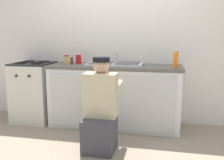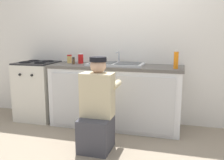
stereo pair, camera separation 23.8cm
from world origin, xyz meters
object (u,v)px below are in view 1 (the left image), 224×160
Objects in this scene: stove_range at (35,91)px; soap_bottle_orange at (176,60)px; condiment_jar at (67,59)px; plumber_person at (100,112)px; soda_cup_red at (79,59)px; spice_bottle_pepper at (72,61)px; sink_double_basin at (115,64)px.

soap_bottle_orange is (2.15, -0.15, 0.57)m from stove_range.
soap_bottle_orange reaches higher than condiment_jar.
plumber_person reaches higher than stove_range.
soda_cup_red is 1.45× the size of spice_bottle_pepper.
sink_double_basin reaches higher than soda_cup_red.
plumber_person reaches higher than soda_cup_red.
condiment_jar is at bearing 134.86° from spice_bottle_pepper.
spice_bottle_pepper is at bearing -4.53° from stove_range.
plumber_person is 10.52× the size of spice_bottle_pepper.
soap_bottle_orange reaches higher than stove_range.
stove_range is at bearing 175.47° from spice_bottle_pepper.
condiment_jar is at bearing 172.15° from soap_bottle_orange.
soap_bottle_orange is at bearing 37.27° from plumber_person.
spice_bottle_pepper reaches higher than stove_range.
soap_bottle_orange is at bearing -7.85° from condiment_jar.
soap_bottle_orange reaches higher than plumber_person.
stove_range is at bearing -174.01° from soda_cup_red.
soap_bottle_orange is (1.62, -0.22, 0.05)m from condiment_jar.
soap_bottle_orange is (1.43, -0.22, 0.04)m from soda_cup_red.
soda_cup_red is (-0.56, 0.88, 0.53)m from plumber_person.
spice_bottle_pepper is (0.66, -0.05, 0.50)m from stove_range.
plumber_person is at bearing -57.34° from soda_cup_red.
soda_cup_red is at bearing 64.14° from spice_bottle_pepper.
soda_cup_red is at bearing 172.74° from sink_double_basin.
plumber_person is at bearing -91.04° from sink_double_basin.
spice_bottle_pepper is at bearing -45.14° from condiment_jar.
soda_cup_red is (0.19, -0.00, 0.01)m from condiment_jar.
soap_bottle_orange is 2.38× the size of spice_bottle_pepper.
soda_cup_red is at bearing 171.14° from soap_bottle_orange.
sink_double_basin is at bearing 170.06° from soap_bottle_orange.
soda_cup_red reaches higher than stove_range.
sink_double_basin is 3.20× the size of soap_bottle_orange.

